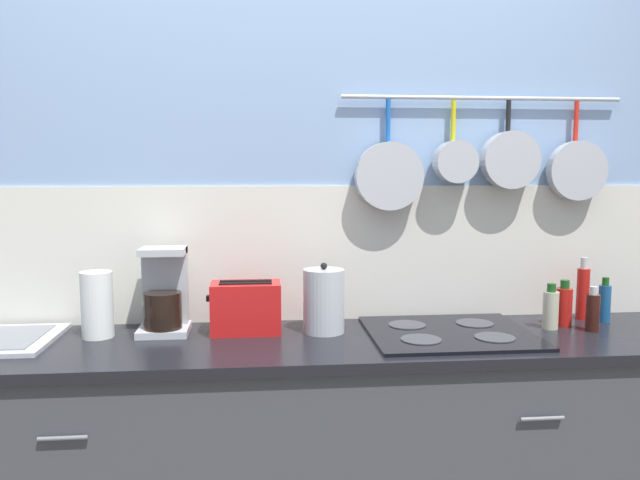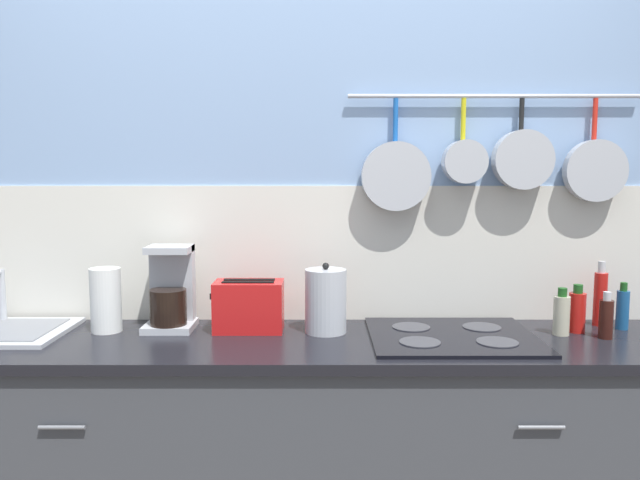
{
  "view_description": "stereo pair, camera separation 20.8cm",
  "coord_description": "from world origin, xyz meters",
  "px_view_note": "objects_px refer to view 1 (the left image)",
  "views": [
    {
      "loc": [
        -0.15,
        -2.06,
        1.5
      ],
      "look_at": [
        0.05,
        0.0,
        1.27
      ],
      "focal_mm": 35.0,
      "sensor_mm": 36.0,
      "label": 1
    },
    {
      "loc": [
        0.06,
        -2.07,
        1.5
      ],
      "look_at": [
        0.05,
        0.0,
        1.27
      ],
      "focal_mm": 35.0,
      "sensor_mm": 36.0,
      "label": 2
    }
  ],
  "objects_px": {
    "bottle_cooking_wine": "(551,309)",
    "paper_towel_roll": "(97,305)",
    "kettle": "(324,301)",
    "bottle_dish_soap": "(605,302)",
    "bottle_hot_sauce": "(593,312)",
    "bottle_olive_oil": "(583,292)",
    "toaster": "(246,307)",
    "bottle_vinegar": "(564,306)",
    "coffee_maker": "(164,298)"
  },
  "relations": [
    {
      "from": "kettle",
      "to": "bottle_olive_oil",
      "type": "bearing_deg",
      "value": 5.58
    },
    {
      "from": "bottle_cooking_wine",
      "to": "bottle_hot_sauce",
      "type": "relative_size",
      "value": 1.03
    },
    {
      "from": "paper_towel_roll",
      "to": "kettle",
      "type": "relative_size",
      "value": 0.91
    },
    {
      "from": "paper_towel_roll",
      "to": "bottle_dish_soap",
      "type": "distance_m",
      "value": 1.86
    },
    {
      "from": "kettle",
      "to": "bottle_vinegar",
      "type": "distance_m",
      "value": 0.89
    },
    {
      "from": "bottle_hot_sauce",
      "to": "bottle_olive_oil",
      "type": "xyz_separation_m",
      "value": [
        0.06,
        0.18,
        0.03
      ]
    },
    {
      "from": "bottle_cooking_wine",
      "to": "bottle_dish_soap",
      "type": "height_order",
      "value": "bottle_dish_soap"
    },
    {
      "from": "bottle_cooking_wine",
      "to": "paper_towel_roll",
      "type": "bearing_deg",
      "value": 178.37
    },
    {
      "from": "coffee_maker",
      "to": "kettle",
      "type": "distance_m",
      "value": 0.57
    },
    {
      "from": "paper_towel_roll",
      "to": "toaster",
      "type": "distance_m",
      "value": 0.51
    },
    {
      "from": "coffee_maker",
      "to": "bottle_dish_soap",
      "type": "xyz_separation_m",
      "value": [
        1.64,
        -0.02,
        -0.05
      ]
    },
    {
      "from": "kettle",
      "to": "bottle_vinegar",
      "type": "relative_size",
      "value": 1.46
    },
    {
      "from": "kettle",
      "to": "bottle_dish_soap",
      "type": "height_order",
      "value": "kettle"
    },
    {
      "from": "bottle_vinegar",
      "to": "toaster",
      "type": "bearing_deg",
      "value": 179.04
    },
    {
      "from": "toaster",
      "to": "paper_towel_roll",
      "type": "bearing_deg",
      "value": -178.77
    },
    {
      "from": "toaster",
      "to": "bottle_cooking_wine",
      "type": "distance_m",
      "value": 1.1
    },
    {
      "from": "coffee_maker",
      "to": "bottle_dish_soap",
      "type": "bearing_deg",
      "value": -0.54
    },
    {
      "from": "bottle_hot_sauce",
      "to": "paper_towel_roll",
      "type": "bearing_deg",
      "value": 176.94
    },
    {
      "from": "paper_towel_roll",
      "to": "bottle_dish_soap",
      "type": "bearing_deg",
      "value": 1.03
    },
    {
      "from": "bottle_cooking_wine",
      "to": "bottle_vinegar",
      "type": "relative_size",
      "value": 0.97
    },
    {
      "from": "paper_towel_roll",
      "to": "toaster",
      "type": "height_order",
      "value": "paper_towel_roll"
    },
    {
      "from": "paper_towel_roll",
      "to": "bottle_cooking_wine",
      "type": "bearing_deg",
      "value": -1.63
    },
    {
      "from": "toaster",
      "to": "bottle_vinegar",
      "type": "relative_size",
      "value": 1.52
    },
    {
      "from": "paper_towel_roll",
      "to": "bottle_hot_sauce",
      "type": "bearing_deg",
      "value": -3.06
    },
    {
      "from": "bottle_hot_sauce",
      "to": "bottle_olive_oil",
      "type": "distance_m",
      "value": 0.19
    },
    {
      "from": "kettle",
      "to": "bottle_cooking_wine",
      "type": "bearing_deg",
      "value": -2.39
    },
    {
      "from": "kettle",
      "to": "bottle_olive_oil",
      "type": "distance_m",
      "value": 1.02
    },
    {
      "from": "bottle_vinegar",
      "to": "bottle_dish_soap",
      "type": "height_order",
      "value": "same"
    },
    {
      "from": "paper_towel_roll",
      "to": "bottle_dish_soap",
      "type": "xyz_separation_m",
      "value": [
        1.85,
        0.03,
        -0.04
      ]
    },
    {
      "from": "bottle_vinegar",
      "to": "bottle_dish_soap",
      "type": "xyz_separation_m",
      "value": [
        0.18,
        0.04,
        -0.0
      ]
    },
    {
      "from": "bottle_vinegar",
      "to": "bottle_olive_oil",
      "type": "relative_size",
      "value": 0.71
    },
    {
      "from": "bottle_cooking_wine",
      "to": "bottle_olive_oil",
      "type": "relative_size",
      "value": 0.69
    },
    {
      "from": "coffee_maker",
      "to": "toaster",
      "type": "height_order",
      "value": "coffee_maker"
    },
    {
      "from": "paper_towel_roll",
      "to": "bottle_hot_sauce",
      "type": "xyz_separation_m",
      "value": [
        1.74,
        -0.09,
        -0.04
      ]
    },
    {
      "from": "kettle",
      "to": "bottle_olive_oil",
      "type": "height_order",
      "value": "kettle"
    },
    {
      "from": "coffee_maker",
      "to": "bottle_vinegar",
      "type": "relative_size",
      "value": 1.76
    },
    {
      "from": "kettle",
      "to": "bottle_olive_oil",
      "type": "xyz_separation_m",
      "value": [
        1.02,
        0.1,
        -0.01
      ]
    },
    {
      "from": "bottle_dish_soap",
      "to": "coffee_maker",
      "type": "bearing_deg",
      "value": 179.46
    },
    {
      "from": "kettle",
      "to": "bottle_vinegar",
      "type": "bearing_deg",
      "value": 0.16
    },
    {
      "from": "paper_towel_roll",
      "to": "bottle_vinegar",
      "type": "height_order",
      "value": "paper_towel_roll"
    },
    {
      "from": "toaster",
      "to": "bottle_dish_soap",
      "type": "relative_size",
      "value": 1.52
    },
    {
      "from": "toaster",
      "to": "bottle_olive_oil",
      "type": "xyz_separation_m",
      "value": [
        1.29,
        0.08,
        0.02
      ]
    },
    {
      "from": "toaster",
      "to": "kettle",
      "type": "height_order",
      "value": "kettle"
    },
    {
      "from": "paper_towel_roll",
      "to": "bottle_olive_oil",
      "type": "relative_size",
      "value": 0.95
    },
    {
      "from": "paper_towel_roll",
      "to": "bottle_hot_sauce",
      "type": "relative_size",
      "value": 1.41
    },
    {
      "from": "paper_towel_roll",
      "to": "bottle_vinegar",
      "type": "distance_m",
      "value": 1.67
    },
    {
      "from": "toaster",
      "to": "bottle_dish_soap",
      "type": "bearing_deg",
      "value": 0.96
    },
    {
      "from": "toaster",
      "to": "bottle_hot_sauce",
      "type": "xyz_separation_m",
      "value": [
        1.23,
        -0.1,
        -0.02
      ]
    },
    {
      "from": "kettle",
      "to": "bottle_dish_soap",
      "type": "xyz_separation_m",
      "value": [
        1.07,
        0.04,
        -0.04
      ]
    },
    {
      "from": "bottle_olive_oil",
      "to": "toaster",
      "type": "bearing_deg",
      "value": -176.58
    }
  ]
}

